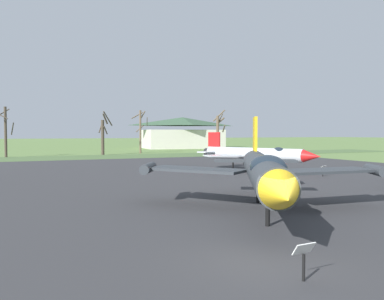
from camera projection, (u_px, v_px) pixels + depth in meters
name	position (u px, v px, depth m)	size (l,w,h in m)	color
ground_plane	(271.00, 261.00, 12.12)	(600.00, 600.00, 0.00)	#607F42
asphalt_apron	(122.00, 187.00, 28.84)	(73.48, 61.21, 0.05)	#333335
grass_verge_strip	(64.00, 158.00, 62.19)	(133.48, 12.00, 0.06)	#4C6739
jet_fighter_front_right	(255.00, 154.00, 39.87)	(9.42, 12.68, 4.02)	silver
info_placard_front_right	(323.00, 170.00, 35.31)	(0.66, 0.45, 1.02)	black
jet_fighter_rear_center	(263.00, 171.00, 18.76)	(12.18, 14.42, 4.92)	#33383D
info_placard_rear_center	(304.00, 257.00, 10.30)	(0.64, 0.27, 1.07)	black
bare_tree_left_of_center	(5.00, 130.00, 63.38)	(3.30, 3.29, 8.26)	#42382D
bare_tree_center	(103.00, 134.00, 70.83)	(2.56, 2.56, 7.81)	#42382D
bare_tree_right_of_center	(141.00, 129.00, 76.85)	(3.24, 3.26, 8.36)	brown
bare_tree_far_right	(218.00, 131.00, 82.25)	(2.18, 3.66, 8.87)	brown
visitor_building	(183.00, 133.00, 103.41)	(21.62, 14.40, 8.07)	beige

